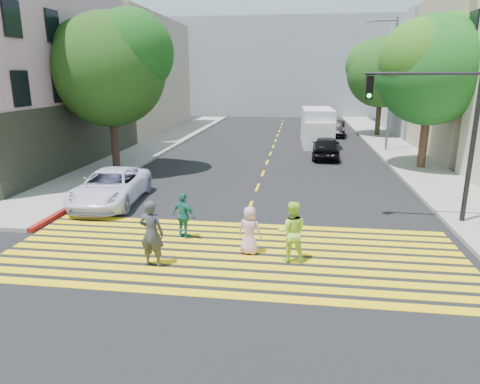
% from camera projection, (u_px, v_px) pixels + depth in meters
% --- Properties ---
extents(ground, '(120.00, 120.00, 0.00)m').
position_uv_depth(ground, '(225.00, 272.00, 11.33)').
color(ground, black).
extents(sidewalk_left, '(3.00, 40.00, 0.15)m').
position_uv_depth(sidewalk_left, '(166.00, 141.00, 33.45)').
color(sidewalk_left, gray).
rests_on(sidewalk_left, ground).
extents(sidewalk_right, '(3.00, 60.00, 0.15)m').
position_uv_depth(sidewalk_right, '(415.00, 165.00, 24.53)').
color(sidewalk_right, gray).
rests_on(sidewalk_right, ground).
extents(curb_red, '(0.20, 8.00, 0.16)m').
position_uv_depth(curb_red, '(87.00, 198.00, 17.95)').
color(curb_red, maroon).
rests_on(curb_red, ground).
extents(crosswalk, '(13.40, 5.30, 0.01)m').
position_uv_depth(crosswalk, '(232.00, 253.00, 12.55)').
color(crosswalk, yellow).
rests_on(crosswalk, ground).
extents(lane_line, '(0.12, 34.40, 0.01)m').
position_uv_depth(lane_line, '(274.00, 143.00, 32.83)').
color(lane_line, yellow).
rests_on(lane_line, ground).
extents(building_left_tan, '(12.00, 16.00, 10.00)m').
position_uv_depth(building_left_tan, '(103.00, 76.00, 38.87)').
color(building_left_tan, tan).
rests_on(building_left_tan, ground).
extents(building_right_grey, '(10.00, 10.00, 10.00)m').
position_uv_depth(building_right_grey, '(455.00, 76.00, 36.72)').
color(building_right_grey, gray).
rests_on(building_right_grey, ground).
extents(backdrop_block, '(30.00, 8.00, 12.00)m').
position_uv_depth(backdrop_block, '(287.00, 68.00, 55.62)').
color(backdrop_block, gray).
rests_on(backdrop_block, ground).
extents(tree_left, '(6.89, 6.47, 8.34)m').
position_uv_depth(tree_left, '(111.00, 64.00, 21.89)').
color(tree_left, '#452A22').
rests_on(tree_left, ground).
extents(tree_right_near, '(7.39, 7.37, 8.26)m').
position_uv_depth(tree_right_near, '(433.00, 65.00, 22.29)').
color(tree_right_near, '#492919').
rests_on(tree_right_near, ground).
extents(tree_right_far, '(7.73, 7.51, 8.29)m').
position_uv_depth(tree_right_far, '(383.00, 68.00, 35.17)').
color(tree_right_far, '#48331B').
rests_on(tree_right_far, ground).
extents(pedestrian_man, '(0.72, 0.52, 1.86)m').
position_uv_depth(pedestrian_man, '(152.00, 233.00, 11.51)').
color(pedestrian_man, '#38383C').
rests_on(pedestrian_man, ground).
extents(pedestrian_woman, '(0.88, 0.70, 1.73)m').
position_uv_depth(pedestrian_woman, '(292.00, 231.00, 11.85)').
color(pedestrian_woman, '#C4F64A').
rests_on(pedestrian_woman, ground).
extents(pedestrian_child, '(0.78, 0.60, 1.43)m').
position_uv_depth(pedestrian_child, '(250.00, 230.00, 12.37)').
color(pedestrian_child, '#DE97C8').
rests_on(pedestrian_child, ground).
extents(pedestrian_extra, '(0.95, 0.71, 1.50)m').
position_uv_depth(pedestrian_extra, '(184.00, 216.00, 13.54)').
color(pedestrian_extra, '#217170').
rests_on(pedestrian_extra, ground).
extents(white_sedan, '(2.63, 5.07, 1.36)m').
position_uv_depth(white_sedan, '(111.00, 187.00, 17.33)').
color(white_sedan, white).
rests_on(white_sedan, ground).
extents(dark_car_near, '(1.86, 4.21, 1.41)m').
position_uv_depth(dark_car_near, '(326.00, 147.00, 26.76)').
color(dark_car_near, black).
rests_on(dark_car_near, ground).
extents(silver_car, '(2.29, 4.88, 1.38)m').
position_uv_depth(silver_car, '(318.00, 125.00, 38.98)').
color(silver_car, '#A5A5A6').
rests_on(silver_car, ground).
extents(dark_car_parked, '(1.65, 4.07, 1.31)m').
position_uv_depth(dark_car_parked, '(336.00, 129.00, 36.53)').
color(dark_car_parked, black).
rests_on(dark_car_parked, ground).
extents(white_van, '(2.35, 5.76, 2.68)m').
position_uv_depth(white_van, '(317.00, 128.00, 31.67)').
color(white_van, silver).
rests_on(white_van, ground).
extents(traffic_signal, '(3.73, 0.34, 5.47)m').
position_uv_depth(traffic_signal, '(443.00, 122.00, 14.19)').
color(traffic_signal, black).
rests_on(traffic_signal, ground).
extents(street_lamp, '(1.95, 0.29, 8.61)m').
position_uv_depth(street_lamp, '(389.00, 77.00, 27.88)').
color(street_lamp, slate).
rests_on(street_lamp, ground).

